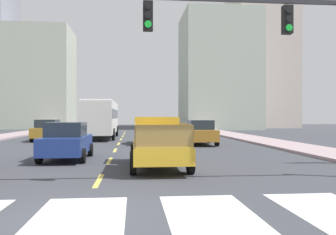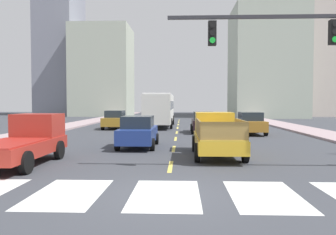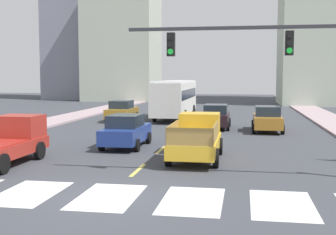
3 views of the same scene
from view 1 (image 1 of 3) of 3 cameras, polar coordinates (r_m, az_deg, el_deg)
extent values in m
plane|color=#3A3D44|center=(7.64, -13.80, -14.89)|extent=(160.00, 160.00, 0.00)
cube|color=#A68F93|center=(27.31, 16.31, -3.83)|extent=(3.02, 110.00, 0.15)
cube|color=silver|center=(7.64, -13.80, -14.86)|extent=(1.82, 3.15, 0.01)
cube|color=silver|center=(7.72, 6.53, -14.70)|extent=(1.82, 3.15, 0.01)
cube|color=silver|center=(8.64, 24.27, -13.10)|extent=(1.82, 3.15, 0.01)
cube|color=#DCC651|center=(11.52, -10.88, -9.73)|extent=(0.16, 2.40, 0.01)
cube|color=#DCC651|center=(16.45, -9.23, -6.74)|extent=(0.16, 2.40, 0.01)
cube|color=#DCC651|center=(21.41, -8.35, -5.13)|extent=(0.16, 2.40, 0.01)
cube|color=#DCC651|center=(26.39, -7.80, -4.12)|extent=(0.16, 2.40, 0.01)
cube|color=#DCC651|center=(31.38, -7.43, -3.44)|extent=(0.16, 2.40, 0.01)
cube|color=#DCC651|center=(36.37, -7.16, -2.94)|extent=(0.16, 2.40, 0.01)
cube|color=#DCC651|center=(41.36, -6.96, -2.56)|extent=(0.16, 2.40, 0.01)
cube|color=#DCC651|center=(46.35, -6.80, -2.27)|extent=(0.16, 2.40, 0.01)
cube|color=gold|center=(13.92, -1.45, -5.20)|extent=(1.96, 5.20, 0.56)
cube|color=gold|center=(15.57, -1.89, -1.75)|extent=(1.84, 1.60, 1.00)
cube|color=#19232D|center=(16.00, -1.99, -1.05)|extent=(1.72, 0.08, 0.56)
cube|color=gold|center=(12.95, -1.16, -4.22)|extent=(1.84, 3.30, 0.06)
cylinder|color=black|center=(15.47, -5.50, -5.70)|extent=(0.22, 0.80, 0.80)
cylinder|color=black|center=(15.59, 1.75, -5.65)|extent=(0.22, 0.80, 0.80)
cylinder|color=black|center=(12.37, -5.51, -7.18)|extent=(0.22, 0.80, 0.80)
cylinder|color=black|center=(12.52, 3.56, -7.09)|extent=(0.22, 0.80, 0.80)
cube|color=olive|center=(12.89, -5.16, -2.55)|extent=(0.06, 3.17, 0.70)
cube|color=olive|center=(13.03, 2.80, -2.52)|extent=(0.06, 3.17, 0.70)
cube|color=olive|center=(11.35, -0.56, -2.92)|extent=(1.80, 0.06, 0.70)
cube|color=silver|center=(33.12, -10.49, -0.05)|extent=(2.50, 10.80, 2.70)
cube|color=#19232D|center=(33.12, -10.50, 0.56)|extent=(2.52, 9.94, 0.80)
cube|color=silver|center=(33.14, -10.50, 2.39)|extent=(2.40, 10.37, 0.12)
cylinder|color=black|center=(36.60, -11.99, -2.14)|extent=(0.22, 1.00, 1.00)
cylinder|color=black|center=(36.40, -8.07, -2.15)|extent=(0.22, 1.00, 1.00)
cylinder|color=black|center=(30.34, -13.34, -2.62)|extent=(0.22, 1.00, 1.00)
cylinder|color=black|center=(30.10, -8.61, -2.64)|extent=(0.22, 1.00, 1.00)
cube|color=olive|center=(30.77, -18.41, -2.22)|extent=(1.80, 4.40, 0.76)
cube|color=#1E2833|center=(30.60, -18.47, -0.92)|extent=(1.58, 2.11, 0.64)
cylinder|color=black|center=(32.32, -19.42, -2.78)|extent=(0.22, 0.64, 0.64)
cylinder|color=black|center=(31.94, -16.28, -2.81)|extent=(0.22, 0.64, 0.64)
cylinder|color=black|center=(29.69, -20.69, -3.04)|extent=(0.22, 0.64, 0.64)
cylinder|color=black|center=(29.27, -17.29, -3.08)|extent=(0.22, 0.64, 0.64)
cube|color=#A26D24|center=(25.34, 5.03, -2.72)|extent=(1.80, 4.40, 0.76)
cube|color=#1E2833|center=(25.17, 5.10, -1.15)|extent=(1.58, 2.11, 0.64)
cylinder|color=black|center=(26.56, 2.58, -3.41)|extent=(0.22, 0.64, 0.64)
cylinder|color=black|center=(26.87, 6.39, -3.37)|extent=(0.22, 0.64, 0.64)
cylinder|color=black|center=(23.87, 3.50, -3.81)|extent=(0.22, 0.64, 0.64)
cylinder|color=black|center=(24.21, 7.72, -3.76)|extent=(0.22, 0.64, 0.64)
cube|color=navy|center=(17.19, -15.67, -4.11)|extent=(1.80, 4.40, 0.76)
cube|color=#1E2833|center=(17.00, -15.76, -1.79)|extent=(1.58, 2.11, 0.64)
cylinder|color=black|center=(18.73, -17.64, -4.93)|extent=(0.22, 0.64, 0.64)
cylinder|color=black|center=(18.43, -12.15, -5.00)|extent=(0.22, 0.64, 0.64)
cylinder|color=black|center=(16.08, -19.70, -5.77)|extent=(0.22, 0.64, 0.64)
cylinder|color=black|center=(15.74, -13.30, -5.89)|extent=(0.22, 0.64, 0.64)
cube|color=black|center=(26.19, -3.07, -2.63)|extent=(1.80, 4.40, 0.76)
cube|color=#1E2833|center=(26.01, -3.06, -1.10)|extent=(1.58, 2.11, 0.64)
cylinder|color=black|center=(27.55, -5.07, -3.28)|extent=(0.22, 0.64, 0.64)
cylinder|color=black|center=(27.62, -1.32, -3.27)|extent=(0.22, 0.64, 0.64)
cylinder|color=black|center=(24.82, -5.02, -3.66)|extent=(0.22, 0.64, 0.64)
cylinder|color=black|center=(24.90, -0.87, -3.65)|extent=(0.22, 0.64, 0.64)
cube|color=#2D2D33|center=(11.60, 15.86, 17.30)|extent=(10.34, 0.12, 0.12)
cube|color=black|center=(11.64, 18.31, 14.42)|extent=(0.28, 0.24, 0.84)
cylinder|color=black|center=(11.59, 18.58, 15.81)|extent=(0.20, 0.04, 0.20)
cylinder|color=black|center=(11.53, 18.58, 14.56)|extent=(0.20, 0.04, 0.20)
cylinder|color=green|center=(11.47, 18.58, 13.30)|extent=(0.20, 0.04, 0.20)
cube|color=black|center=(10.72, -3.19, 15.67)|extent=(0.28, 0.24, 0.84)
cylinder|color=black|center=(10.67, -3.16, 17.21)|extent=(0.20, 0.04, 0.20)
cylinder|color=black|center=(10.60, -3.16, 15.86)|extent=(0.20, 0.04, 0.20)
cylinder|color=green|center=(10.53, -3.16, 14.50)|extent=(0.20, 0.04, 0.20)
cube|color=beige|center=(69.24, 14.40, 14.36)|extent=(10.40, 10.99, 37.88)
cube|color=#AEB6A3|center=(63.75, -19.59, 5.79)|extent=(10.43, 9.86, 16.45)
cube|color=#ADB7A5|center=(57.81, 7.93, 7.14)|extent=(11.23, 11.29, 17.96)
camera|label=2|loc=(1.81, -164.77, 14.38)|focal=36.39mm
camera|label=3|loc=(6.70, 146.75, 14.75)|focal=47.84mm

